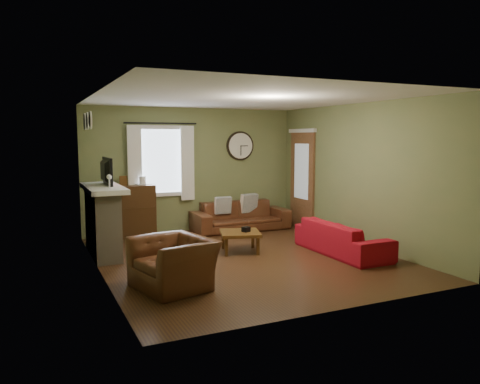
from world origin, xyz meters
name	(u,v)px	position (x,y,z in m)	size (l,w,h in m)	color
floor	(245,258)	(0.00, 0.00, 0.00)	(4.60, 5.20, 0.00)	#3B2212
ceiling	(245,98)	(0.00, 0.00, 2.60)	(4.60, 5.20, 0.00)	white
wall_left	(99,186)	(-2.30, 0.00, 1.30)	(0.00, 5.20, 2.60)	olive
wall_right	(358,175)	(2.30, 0.00, 1.30)	(0.00, 5.20, 2.60)	olive
wall_back	(193,170)	(0.00, 2.60, 1.30)	(4.60, 0.00, 2.60)	olive
wall_front	(343,198)	(0.00, -2.60, 1.30)	(4.60, 0.00, 2.60)	olive
fireplace	(103,223)	(-2.10, 1.15, 0.55)	(0.40, 1.40, 1.10)	gray
firebox	(114,237)	(-1.91, 1.15, 0.30)	(0.04, 0.60, 0.55)	black
mantel	(103,188)	(-2.07, 1.15, 1.14)	(0.58, 1.60, 0.08)	white
tv	(103,175)	(-2.05, 1.30, 1.35)	(0.60, 0.08, 0.35)	black
tv_screen	(107,171)	(-1.97, 1.30, 1.41)	(0.02, 0.62, 0.36)	#994C3F
medallion_left	(90,120)	(-2.28, 0.80, 2.25)	(0.28, 0.28, 0.03)	white
medallion_mid	(88,121)	(-2.28, 1.15, 2.25)	(0.28, 0.28, 0.03)	white
medallion_right	(85,121)	(-2.28, 1.50, 2.25)	(0.28, 0.28, 0.03)	white
window_pane	(160,161)	(-0.70, 2.58, 1.50)	(1.00, 0.02, 1.30)	silver
curtain_rod	(161,123)	(-0.70, 2.48, 2.27)	(0.03, 0.03, 1.50)	black
curtain_left	(135,164)	(-1.25, 2.48, 1.45)	(0.28, 0.04, 1.55)	white
curtain_right	(188,163)	(-0.15, 2.48, 1.45)	(0.28, 0.04, 1.55)	white
wall_clock	(240,146)	(1.10, 2.55, 1.80)	(0.64, 0.06, 0.64)	white
door	(302,180)	(2.27, 1.85, 1.05)	(0.05, 0.90, 2.10)	brown
bookshelf	(133,211)	(-1.34, 2.39, 0.52)	(0.88, 0.37, 1.04)	#341E0D
book	(136,189)	(-1.26, 2.41, 0.96)	(0.18, 0.24, 0.02)	#462B10
sofa_brown	(241,216)	(0.93, 2.17, 0.30)	(2.08, 0.81, 0.61)	#4B2615
pillow_left	(223,205)	(0.55, 2.24, 0.55)	(0.36, 0.11, 0.36)	#9B9D9C
pillow_right	(249,203)	(1.19, 2.31, 0.55)	(0.40, 0.12, 0.40)	#9B9D9C
sofa_red	(342,238)	(1.64, -0.44, 0.28)	(1.89, 0.74, 0.55)	maroon
armchair	(173,263)	(-1.52, -1.01, 0.33)	(1.02, 0.89, 0.66)	#4B2615
coffee_table	(240,242)	(0.10, 0.40, 0.18)	(0.67, 0.67, 0.36)	#462B10
tissue_box	(246,229)	(0.19, 0.34, 0.40)	(0.11, 0.11, 0.09)	black
wine_glass_a	(110,182)	(-2.05, 0.60, 1.29)	(0.08, 0.08, 0.22)	white
wine_glass_b	(109,182)	(-2.05, 0.65, 1.29)	(0.08, 0.08, 0.22)	white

